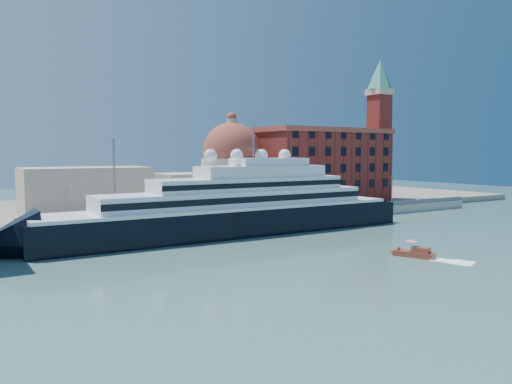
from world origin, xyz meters
TOP-DOWN VIEW (x-y plane):
  - ground at (0.00, 0.00)m, footprint 400.00×400.00m
  - quay at (0.00, 34.00)m, footprint 180.00×10.00m
  - land at (0.00, 75.00)m, footprint 260.00×72.00m
  - quay_fence at (0.00, 29.50)m, footprint 180.00×0.10m
  - superyacht at (-1.09, 23.00)m, footprint 92.61×12.84m
  - water_taxi at (17.02, -13.98)m, footprint 4.57×7.00m
  - warehouse at (52.00, 52.00)m, footprint 43.00×19.00m
  - campanile at (76.00, 52.00)m, footprint 8.40×8.40m
  - church at (6.39, 57.72)m, footprint 66.00×18.00m
  - lamp_posts at (-12.67, 32.27)m, footprint 120.80×2.40m

SIDE VIEW (x-z plane):
  - ground at x=0.00m, z-range 0.00..0.00m
  - water_taxi at x=17.02m, z-range -0.82..2.34m
  - land at x=0.00m, z-range 0.00..2.00m
  - quay at x=0.00m, z-range 0.00..2.50m
  - quay_fence at x=0.00m, z-range 2.50..3.70m
  - superyacht at x=-1.09m, z-range -9.06..18.61m
  - lamp_posts at x=-12.67m, z-range 0.84..18.84m
  - church at x=6.39m, z-range -1.84..23.66m
  - warehouse at x=52.00m, z-range 2.16..25.41m
  - campanile at x=76.00m, z-range 5.26..52.26m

